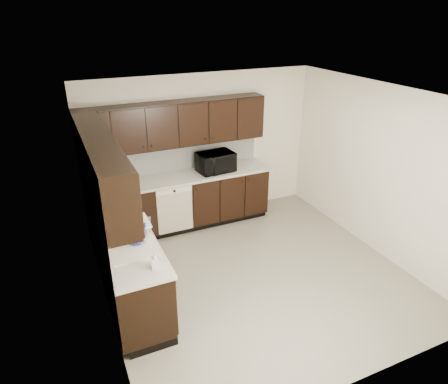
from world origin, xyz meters
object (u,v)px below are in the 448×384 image
object	(u,v)px
sink	(130,248)
storage_bin	(128,231)
blue_pitcher	(135,233)
microwave	(216,162)
toaster_oven	(119,180)

from	to	relation	value
sink	storage_bin	xyz separation A→B (m)	(0.01, 0.14, 0.16)
storage_bin	blue_pitcher	bearing A→B (deg)	-68.50
microwave	blue_pitcher	xyz separation A→B (m)	(-1.72, -1.68, -0.02)
sink	storage_bin	world-z (taller)	sink
microwave	toaster_oven	size ratio (longest dim) A/B	1.81
microwave	toaster_oven	distance (m)	1.58
toaster_oven	blue_pitcher	size ratio (longest dim) A/B	1.15
storage_bin	blue_pitcher	world-z (taller)	blue_pitcher
sink	storage_bin	size ratio (longest dim) A/B	1.67
sink	blue_pitcher	bearing A→B (deg)	-12.95
sink	microwave	bearing A→B (deg)	42.89
sink	blue_pitcher	world-z (taller)	blue_pitcher
blue_pitcher	toaster_oven	bearing A→B (deg)	67.30
microwave	storage_bin	bearing A→B (deg)	-145.15
blue_pitcher	microwave	bearing A→B (deg)	26.32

